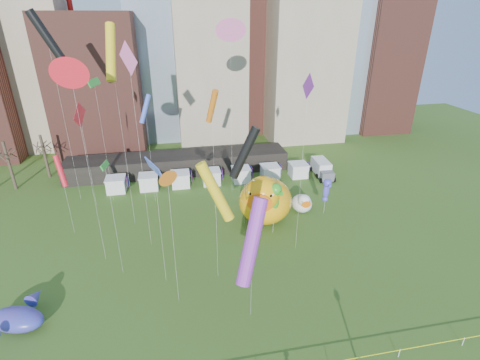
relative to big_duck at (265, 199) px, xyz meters
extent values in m
cube|color=gray|center=(-36.54, 39.27, 17.58)|extent=(14.00, 12.00, 42.00)
cube|color=brown|center=(-24.54, 33.27, 9.58)|extent=(16.00, 14.00, 26.00)
cube|color=#8C9EB2|center=(-12.54, 41.27, 24.08)|extent=(12.00, 12.00, 55.00)
cube|color=gray|center=(-2.54, 37.27, 13.58)|extent=(14.00, 14.00, 34.00)
cube|color=gray|center=(17.46, 35.27, 11.58)|extent=(16.00, 14.00, 30.00)
cube|color=#8C9EB2|center=(27.46, 39.27, 20.58)|extent=(14.00, 12.00, 48.00)
cube|color=brown|center=(37.46, 37.27, 14.58)|extent=(12.00, 12.00, 36.00)
cube|color=black|center=(-10.54, 19.27, -1.82)|extent=(38.00, 6.00, 3.20)
cube|color=white|center=(-20.54, 13.27, -2.32)|extent=(2.80, 2.80, 2.20)
cube|color=red|center=(-18.74, 13.27, -1.82)|extent=(0.08, 1.40, 1.60)
cube|color=white|center=(-15.54, 13.27, -2.32)|extent=(2.80, 2.80, 2.20)
cube|color=red|center=(-13.74, 13.27, -1.82)|extent=(0.08, 1.40, 1.60)
cube|color=white|center=(-10.54, 13.27, -2.32)|extent=(2.80, 2.80, 2.20)
cube|color=red|center=(-8.74, 13.27, -1.82)|extent=(0.08, 1.40, 1.60)
cube|color=white|center=(-5.54, 13.27, -2.32)|extent=(2.80, 2.80, 2.20)
cube|color=red|center=(-3.74, 13.27, -1.82)|extent=(0.08, 1.40, 1.60)
cube|color=white|center=(-0.54, 13.27, -2.32)|extent=(2.80, 2.80, 2.20)
cube|color=red|center=(1.26, 13.27, -1.82)|extent=(0.08, 1.40, 1.60)
cube|color=white|center=(4.46, 13.27, -2.32)|extent=(2.80, 2.80, 2.20)
cube|color=red|center=(6.26, 13.27, -1.82)|extent=(0.08, 1.40, 1.60)
cube|color=white|center=(9.46, 13.27, -2.32)|extent=(2.80, 2.80, 2.20)
cube|color=red|center=(11.26, 13.27, -1.82)|extent=(0.08, 1.40, 1.60)
cylinder|color=#382B21|center=(-36.54, 17.27, 0.58)|extent=(0.44, 0.44, 8.00)
cylinder|color=#382B21|center=(-32.54, 21.27, 0.33)|extent=(0.44, 0.44, 7.50)
cylinder|color=white|center=(5.46, -22.73, -2.97)|extent=(0.06, 0.06, 0.90)
cylinder|color=white|center=(11.46, -22.73, -2.97)|extent=(0.06, 0.06, 0.90)
ellipsoid|color=#FBA90C|center=(0.23, 0.52, -0.51)|extent=(9.78, 10.42, 5.83)
ellipsoid|color=#FBA90C|center=(1.51, 3.48, -0.66)|extent=(2.37, 2.15, 2.36)
sphere|color=#FBA90C|center=(-0.81, -1.87, 1.84)|extent=(5.77, 5.77, 4.39)
cone|color=orange|center=(-1.56, -3.58, 1.69)|extent=(3.00, 2.77, 2.41)
sphere|color=white|center=(-2.40, -2.50, 2.43)|extent=(0.79, 0.79, 0.79)
sphere|color=white|center=(-0.19, -3.46, 2.43)|extent=(0.79, 0.79, 0.79)
sphere|color=black|center=(-2.55, -2.84, 2.43)|extent=(0.39, 0.39, 0.39)
sphere|color=black|center=(-0.34, -3.80, 2.43)|extent=(0.39, 0.39, 0.39)
ellipsoid|color=white|center=(5.92, 1.78, -2.24)|extent=(3.08, 3.54, 2.36)
ellipsoid|color=white|center=(6.01, 3.08, -2.30)|extent=(0.82, 0.66, 0.96)
sphere|color=white|center=(5.85, 0.72, -1.29)|extent=(1.89, 1.89, 1.78)
cone|color=orange|center=(5.80, -0.03, -1.35)|extent=(1.03, 0.86, 0.98)
sphere|color=white|center=(5.33, 0.27, -1.05)|extent=(0.32, 0.32, 0.32)
sphere|color=white|center=(6.31, 0.20, -1.05)|extent=(0.32, 0.32, 0.32)
sphere|color=black|center=(5.32, 0.11, -1.05)|extent=(0.16, 0.16, 0.16)
sphere|color=black|center=(6.30, 0.05, -1.05)|extent=(0.16, 0.16, 0.16)
cylinder|color=silver|center=(0.42, -2.87, -1.13)|extent=(0.03, 0.03, 4.58)
ellipsoid|color=green|center=(0.42, -2.87, 1.15)|extent=(1.49, 1.36, 3.09)
sphere|color=green|center=(0.42, -3.02, 2.81)|extent=(2.04, 2.04, 1.58)
cone|color=green|center=(0.42, -3.73, 2.73)|extent=(0.87, 1.12, 0.55)
sphere|color=green|center=(0.42, -2.82, -0.62)|extent=(1.10, 1.10, 1.10)
cylinder|color=silver|center=(8.78, 0.45, -1.63)|extent=(0.03, 0.03, 3.58)
ellipsoid|color=#4A44CC|center=(8.78, 0.45, 0.16)|extent=(0.92, 0.77, 2.29)
sphere|color=#4A44CC|center=(8.78, 0.30, 1.39)|extent=(1.21, 1.21, 1.17)
cone|color=#4A44CC|center=(8.78, -0.23, 1.33)|extent=(0.43, 0.74, 0.41)
sphere|color=#4A44CC|center=(8.78, 0.50, -1.15)|extent=(0.82, 0.82, 0.82)
ellipsoid|color=#4F3591|center=(-26.12, -13.37, -2.48)|extent=(5.51, 4.12, 1.89)
cone|color=#4F3591|center=(-25.25, -10.87, -2.19)|extent=(1.75, 1.86, 1.32)
cube|color=silver|center=(13.63, 13.42, -1.99)|extent=(2.44, 4.73, 2.31)
cube|color=#595960|center=(13.49, 10.46, -2.45)|extent=(2.21, 1.77, 1.48)
cylinder|color=black|center=(12.40, 11.81, -3.01)|extent=(0.27, 0.84, 0.83)
cylinder|color=black|center=(14.71, 11.70, -3.01)|extent=(0.27, 0.84, 0.83)
cylinder|color=black|center=(12.55, 14.96, -3.01)|extent=(0.27, 0.84, 0.83)
cylinder|color=black|center=(14.86, 14.85, -3.01)|extent=(0.27, 0.84, 0.83)
cylinder|color=silver|center=(-23.01, 9.15, 3.32)|extent=(0.02, 0.02, 13.49)
cube|color=red|center=(-23.01, 9.15, 10.06)|extent=(0.98, 3.19, 3.32)
cylinder|color=silver|center=(-2.61, 10.21, 8.37)|extent=(0.02, 0.02, 23.59)
cone|color=pink|center=(-2.61, 10.21, 20.17)|extent=(2.92, 1.01, 2.91)
cylinder|color=silver|center=(-2.76, -0.01, 1.63)|extent=(0.02, 0.02, 10.11)
cylinder|color=black|center=(-2.76, -0.01, 6.68)|extent=(3.95, 1.28, 6.66)
cylinder|color=silver|center=(-17.76, -7.26, 2.87)|extent=(0.02, 0.02, 12.59)
cube|color=green|center=(-17.76, -7.26, 9.17)|extent=(0.60, 1.72, 0.54)
cylinder|color=silver|center=(-7.67, -9.88, 1.62)|extent=(0.02, 0.02, 10.09)
cylinder|color=yellow|center=(-7.67, -9.88, 6.67)|extent=(3.80, 2.13, 6.21)
cylinder|color=silver|center=(-14.55, 8.80, 3.56)|extent=(0.02, 0.02, 13.97)
cylinder|color=blue|center=(-14.55, 8.80, 10.55)|extent=(2.14, 1.95, 3.83)
cylinder|color=silver|center=(-11.96, -12.80, 3.19)|extent=(0.02, 0.02, 13.24)
cone|color=orange|center=(-11.96, -12.80, 9.81)|extent=(1.10, 0.94, 1.29)
cylinder|color=silver|center=(2.17, -6.65, 6.14)|extent=(0.02, 0.02, 19.13)
cube|color=purple|center=(2.17, -6.65, 15.71)|extent=(0.19, 2.60, 2.61)
cylinder|color=silver|center=(-19.90, -4.51, 6.94)|extent=(0.02, 0.02, 20.72)
cone|color=red|center=(-19.90, -4.51, 17.30)|extent=(2.71, 1.47, 2.81)
cylinder|color=silver|center=(-14.84, -2.70, 7.41)|extent=(0.02, 0.02, 21.66)
cube|color=pink|center=(-14.84, -2.70, 18.24)|extent=(1.87, 2.69, 3.25)
cylinder|color=silver|center=(-25.53, 11.11, 8.04)|extent=(0.02, 0.02, 22.93)
cylinder|color=black|center=(-25.53, 11.11, 19.51)|extent=(3.80, 1.12, 6.46)
cylinder|color=silver|center=(-20.73, 10.20, 5.29)|extent=(0.02, 0.02, 17.42)
cube|color=green|center=(-20.73, 10.20, 14.00)|extent=(1.21, 3.12, 0.95)
cylinder|color=silver|center=(-17.15, 3.02, 7.45)|extent=(0.02, 0.02, 21.74)
cylinder|color=yellow|center=(-17.15, 3.02, 18.31)|extent=(1.54, 3.71, 6.13)
cylinder|color=silver|center=(-13.16, -9.38, 3.01)|extent=(0.02, 0.02, 12.86)
cube|color=blue|center=(-13.16, -9.38, 9.44)|extent=(1.78, 3.54, 1.10)
cylinder|color=silver|center=(-6.17, 3.34, 4.18)|extent=(0.02, 0.02, 15.20)
cylinder|color=orange|center=(-6.17, 3.34, 11.77)|extent=(1.74, 2.73, 4.49)
cylinder|color=silver|center=(-5.42, -15.88, 0.66)|extent=(0.02, 0.02, 8.17)
cylinder|color=purple|center=(-5.42, -15.88, 4.74)|extent=(3.75, 4.11, 7.36)
cylinder|color=silver|center=(-24.60, 1.98, 0.88)|extent=(0.02, 0.02, 8.61)
cylinder|color=red|center=(-24.60, 1.98, 5.19)|extent=(1.67, 2.22, 3.74)
camera|label=1|loc=(-11.28, -40.54, 22.22)|focal=27.00mm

